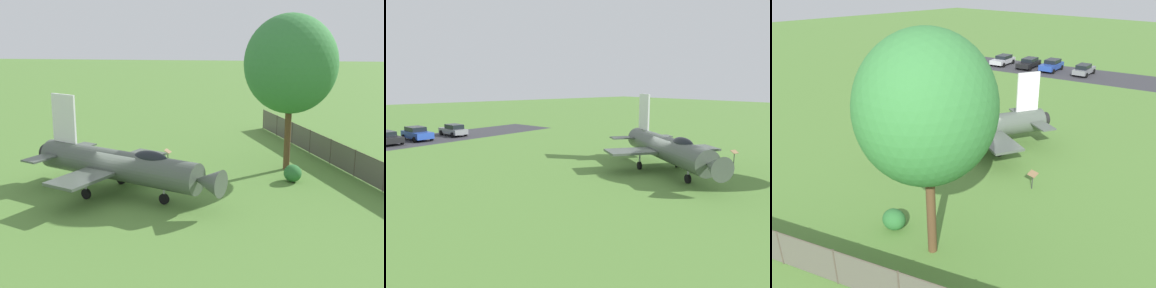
# 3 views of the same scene
# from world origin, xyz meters

# --- Properties ---
(ground_plane) EXTENTS (200.00, 200.00, 0.00)m
(ground_plane) POSITION_xyz_m (0.00, 0.00, 0.00)
(ground_plane) COLOR #568438
(parking_strip) EXTENTS (15.50, 39.69, 0.00)m
(parking_strip) POSITION_xyz_m (26.36, 11.75, 0.00)
(parking_strip) COLOR #38383D
(parking_strip) RESTS_ON ground_plane
(display_jet) EXTENTS (12.05, 8.65, 5.56)m
(display_jet) POSITION_xyz_m (-0.33, 0.16, 1.80)
(display_jet) COLOR #4C564C
(display_jet) RESTS_ON ground_plane
(shade_tree) EXTENTS (6.08, 5.73, 10.32)m
(shade_tree) POSITION_xyz_m (-10.11, -6.16, 7.07)
(shade_tree) COLOR brown
(shade_tree) RESTS_ON ground_plane
(perimeter_fence) EXTENTS (9.55, 26.36, 1.78)m
(perimeter_fence) POSITION_xyz_m (-13.82, -6.31, 0.94)
(perimeter_fence) COLOR #4C4238
(perimeter_fence) RESTS_ON ground_plane
(shrub_near_fence) EXTENTS (1.11, 1.30, 1.08)m
(shrub_near_fence) POSITION_xyz_m (-10.28, -3.41, 0.54)
(shrub_near_fence) COLOR #2D7033
(shrub_near_fence) RESTS_ON ground_plane
(info_plaque) EXTENTS (0.49, 0.66, 1.14)m
(info_plaque) POSITION_xyz_m (-2.00, -6.26, 0.85)
(info_plaque) COLOR #333333
(info_plaque) RESTS_ON ground_plane
(parked_car_gray) EXTENTS (4.45, 2.37, 1.45)m
(parked_car_gray) POSITION_xyz_m (27.48, 5.72, 0.75)
(parked_car_gray) COLOR slate
(parked_car_gray) RESTS_ON ground_plane
(parked_car_blue) EXTENTS (4.60, 2.63, 1.53)m
(parked_car_blue) POSITION_xyz_m (26.76, 10.16, 0.79)
(parked_car_blue) COLOR #23429E
(parked_car_blue) RESTS_ON ground_plane
(parked_car_black) EXTENTS (4.85, 2.76, 1.36)m
(parked_car_black) POSITION_xyz_m (26.11, 13.46, 0.72)
(parked_car_black) COLOR black
(parked_car_black) RESTS_ON ground_plane
(parked_car_silver) EXTENTS (4.68, 2.73, 1.37)m
(parked_car_silver) POSITION_xyz_m (25.30, 17.46, 0.73)
(parked_car_silver) COLOR #B2B5BA
(parked_car_silver) RESTS_ON ground_plane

